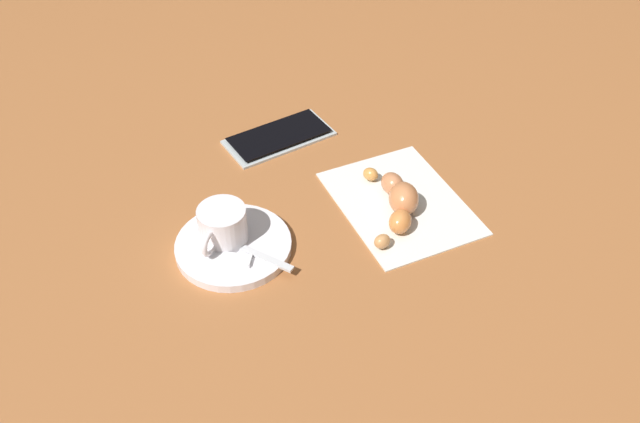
% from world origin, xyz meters
% --- Properties ---
extents(ground_plane, '(1.80, 1.80, 0.00)m').
position_xyz_m(ground_plane, '(0.00, 0.00, 0.00)').
color(ground_plane, '#A16133').
extents(saucer, '(0.14, 0.14, 0.01)m').
position_xyz_m(saucer, '(-0.11, 0.04, 0.01)').
color(saucer, white).
rests_on(saucer, ground).
extents(espresso_cup, '(0.07, 0.06, 0.05)m').
position_xyz_m(espresso_cup, '(-0.11, 0.05, 0.03)').
color(espresso_cup, white).
rests_on(espresso_cup, saucer).
extents(teaspoon, '(0.07, 0.13, 0.01)m').
position_xyz_m(teaspoon, '(-0.11, 0.04, 0.01)').
color(teaspoon, silver).
rests_on(teaspoon, saucer).
extents(sugar_packet, '(0.06, 0.06, 0.01)m').
position_xyz_m(sugar_packet, '(-0.13, 0.03, 0.01)').
color(sugar_packet, white).
rests_on(sugar_packet, saucer).
extents(napkin, '(0.19, 0.23, 0.00)m').
position_xyz_m(napkin, '(0.11, -0.01, 0.00)').
color(napkin, white).
rests_on(napkin, ground).
extents(croissant, '(0.10, 0.13, 0.04)m').
position_xyz_m(croissant, '(0.10, -0.02, 0.02)').
color(croissant, tan).
rests_on(croissant, napkin).
extents(cell_phone, '(0.16, 0.08, 0.01)m').
position_xyz_m(cell_phone, '(0.06, 0.20, 0.00)').
color(cell_phone, '#B3BDBE').
rests_on(cell_phone, ground).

